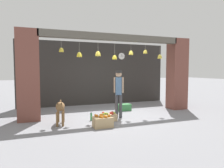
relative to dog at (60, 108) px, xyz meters
The scene contains 12 objects.
ground_plane 2.18m from the dog, 15.95° to the left, with size 60.00×60.00×0.00m, color gray.
shop_back_wall 3.88m from the dog, 57.15° to the left, with size 7.20×0.12×2.98m, color #2D2B28.
shop_pillar_left 1.60m from the dog, 135.92° to the left, with size 0.70×0.60×2.98m, color brown.
shop_pillar_right 5.16m from the dog, 10.03° to the left, with size 0.70×0.60×2.98m, color brown.
storefront_awning 3.15m from the dog, 18.91° to the left, with size 5.30×0.27×0.94m.
dog is the anchor object (origin of this frame).
shopkeeper 2.07m from the dog, ahead, with size 0.32×0.30×1.64m.
fruit_crate_oranges 1.39m from the dog, 32.31° to the right, with size 0.55×0.37×0.37m.
fruit_crate_apples 1.58m from the dog, ahead, with size 0.52×0.33×0.29m.
produce_box_green 2.98m from the dog, 25.50° to the left, with size 0.56×0.33×0.27m, color #387A42.
water_bottle 1.09m from the dog, ahead, with size 0.07×0.07×0.27m.
wall_clock 4.90m from the dog, 42.79° to the left, with size 0.35×0.03×0.35m.
Camera 1 is at (-2.63, -6.77, 1.66)m, focal length 32.00 mm.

